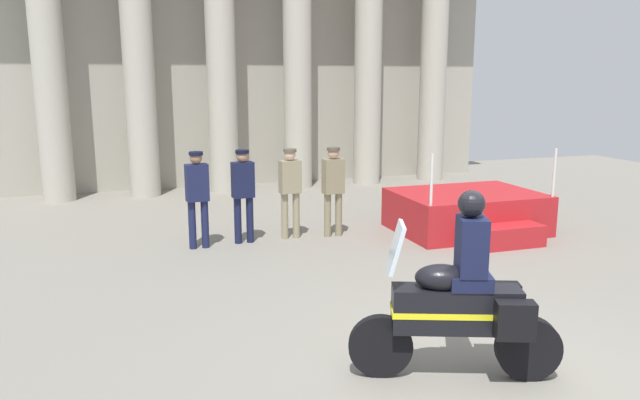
{
  "coord_description": "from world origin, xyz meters",
  "views": [
    {
      "loc": [
        -3.36,
        -4.74,
        2.94
      ],
      "look_at": [
        -0.81,
        2.95,
        1.3
      ],
      "focal_mm": 34.1,
      "sensor_mm": 36.0,
      "label": 1
    }
  ],
  "objects_px": {
    "officer_in_row_0": "(197,192)",
    "officer_in_row_2": "(290,186)",
    "officer_in_row_3": "(333,184)",
    "motorcycle_with_rider": "(464,302)",
    "reviewing_stand": "(468,213)",
    "officer_in_row_1": "(243,189)"
  },
  "relations": [
    {
      "from": "officer_in_row_0",
      "to": "officer_in_row_3",
      "type": "bearing_deg",
      "value": 175.59
    },
    {
      "from": "officer_in_row_0",
      "to": "reviewing_stand",
      "type": "bearing_deg",
      "value": 169.47
    },
    {
      "from": "officer_in_row_2",
      "to": "officer_in_row_3",
      "type": "bearing_deg",
      "value": 167.01
    },
    {
      "from": "officer_in_row_3",
      "to": "officer_in_row_2",
      "type": "bearing_deg",
      "value": -12.99
    },
    {
      "from": "officer_in_row_2",
      "to": "officer_in_row_3",
      "type": "relative_size",
      "value": 1.0
    },
    {
      "from": "reviewing_stand",
      "to": "motorcycle_with_rider",
      "type": "xyz_separation_m",
      "value": [
        -3.22,
        -5.08,
        0.42
      ]
    },
    {
      "from": "officer_in_row_2",
      "to": "motorcycle_with_rider",
      "type": "height_order",
      "value": "motorcycle_with_rider"
    },
    {
      "from": "officer_in_row_3",
      "to": "motorcycle_with_rider",
      "type": "bearing_deg",
      "value": 78.29
    },
    {
      "from": "reviewing_stand",
      "to": "officer_in_row_1",
      "type": "xyz_separation_m",
      "value": [
        -4.26,
        0.57,
        0.62
      ]
    },
    {
      "from": "officer_in_row_1",
      "to": "motorcycle_with_rider",
      "type": "distance_m",
      "value": 5.75
    },
    {
      "from": "reviewing_stand",
      "to": "motorcycle_with_rider",
      "type": "height_order",
      "value": "motorcycle_with_rider"
    },
    {
      "from": "officer_in_row_0",
      "to": "officer_in_row_3",
      "type": "distance_m",
      "value": 2.5
    },
    {
      "from": "reviewing_stand",
      "to": "officer_in_row_2",
      "type": "xyz_separation_m",
      "value": [
        -3.38,
        0.62,
        0.62
      ]
    },
    {
      "from": "officer_in_row_1",
      "to": "officer_in_row_2",
      "type": "xyz_separation_m",
      "value": [
        0.88,
        0.04,
        -0.01
      ]
    },
    {
      "from": "motorcycle_with_rider",
      "to": "officer_in_row_3",
      "type": "bearing_deg",
      "value": -76.0
    },
    {
      "from": "officer_in_row_1",
      "to": "officer_in_row_3",
      "type": "bearing_deg",
      "value": 172.59
    },
    {
      "from": "officer_in_row_0",
      "to": "officer_in_row_2",
      "type": "height_order",
      "value": "officer_in_row_0"
    },
    {
      "from": "reviewing_stand",
      "to": "officer_in_row_2",
      "type": "bearing_deg",
      "value": 169.67
    },
    {
      "from": "officer_in_row_0",
      "to": "officer_in_row_3",
      "type": "xyz_separation_m",
      "value": [
        2.5,
        0.04,
        -0.01
      ]
    },
    {
      "from": "officer_in_row_0",
      "to": "officer_in_row_2",
      "type": "relative_size",
      "value": 1.02
    },
    {
      "from": "officer_in_row_2",
      "to": "officer_in_row_3",
      "type": "xyz_separation_m",
      "value": [
        0.8,
        -0.11,
        0.0
      ]
    },
    {
      "from": "officer_in_row_0",
      "to": "motorcycle_with_rider",
      "type": "xyz_separation_m",
      "value": [
        1.86,
        -5.55,
        -0.21
      ]
    }
  ]
}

